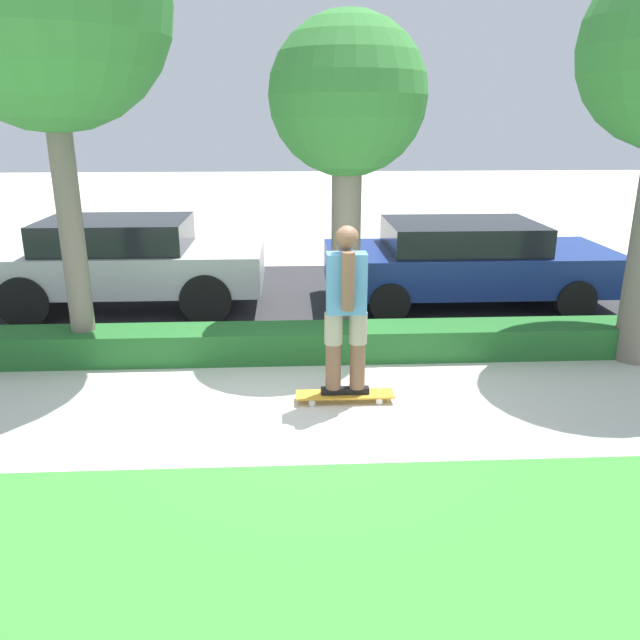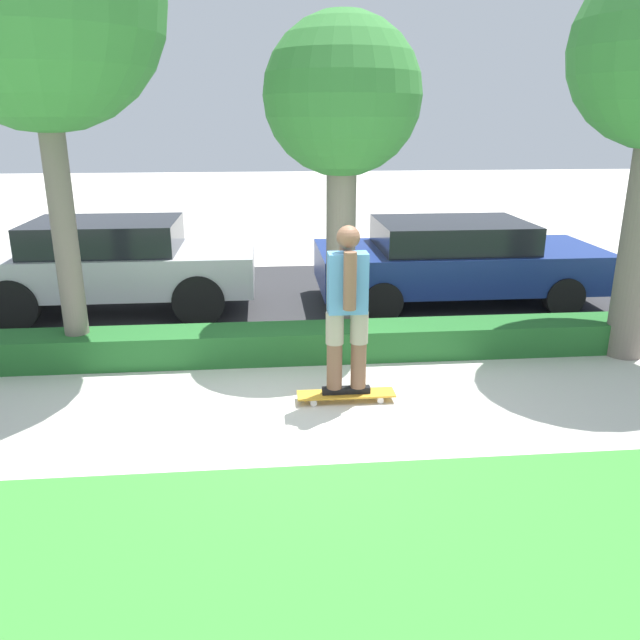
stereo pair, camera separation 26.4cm
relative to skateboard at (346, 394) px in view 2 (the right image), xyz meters
name	(u,v)px [view 2 (the right image)]	position (x,y,z in m)	size (l,w,h in m)	color
ground_plane	(309,414)	(-0.42, -0.28, -0.08)	(60.00, 60.00, 0.00)	beige
street_asphalt	(290,300)	(-0.42, 3.92, -0.07)	(15.30, 5.00, 0.01)	#2D2D30
hedge_row	(299,343)	(-0.42, 1.32, 0.12)	(15.30, 0.60, 0.40)	#236028
skateboard	(346,394)	(0.00, 0.00, 0.00)	(1.05, 0.24, 0.09)	gold
skater_person	(347,307)	(0.00, 0.00, 0.98)	(0.52, 0.47, 1.80)	black
tree_near	(35,1)	(-3.13, 1.37, 3.98)	(2.73, 2.73, 5.45)	#70665B
tree_mid	(342,103)	(0.16, 1.88, 2.99)	(1.93, 1.93, 4.12)	#70665B
parked_car_front	(114,263)	(-3.12, 3.54, 0.71)	(4.19, 1.80, 1.43)	#B7B7BC
parked_car_middle	(456,259)	(2.27, 3.59, 0.64)	(4.53, 2.00, 1.34)	navy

